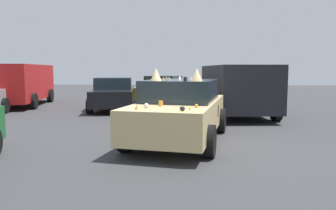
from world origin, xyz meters
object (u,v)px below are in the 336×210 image
parked_van_row_back_far (237,87)px  parked_sedan_row_back_far (114,94)px  parked_van_far_right (21,82)px  art_car_decorated (180,110)px  parked_sedan_row_back_center (162,90)px

parked_van_row_back_far → parked_sedan_row_back_far: (1.49, 5.16, -0.39)m
parked_van_far_right → parked_sedan_row_back_far: parked_van_far_right is taller
parked_van_row_back_far → parked_van_far_right: parked_van_far_right is taller
art_car_decorated → parked_sedan_row_back_center: bearing=-161.9°
parked_van_far_right → parked_sedan_row_back_center: 7.05m
art_car_decorated → parked_sedan_row_back_far: 6.88m
parked_van_row_back_far → parked_sedan_row_back_center: parked_van_row_back_far is taller
parked_sedan_row_back_center → parked_sedan_row_back_far: size_ratio=1.00×
parked_sedan_row_back_center → parked_sedan_row_back_far: 3.44m
parked_van_far_right → parked_sedan_row_back_far: 5.16m
art_car_decorated → parked_van_row_back_far: 5.07m
parked_van_far_right → parked_van_row_back_far: bearing=-117.0°
art_car_decorated → parked_sedan_row_back_center: (8.99, 1.22, -0.06)m
art_car_decorated → parked_van_row_back_far: size_ratio=0.92×
parked_sedan_row_back_far → art_car_decorated: bearing=18.1°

